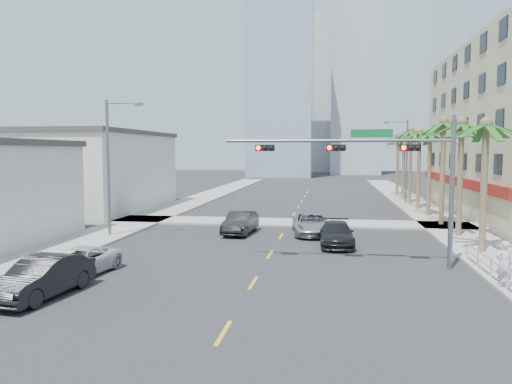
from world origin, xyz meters
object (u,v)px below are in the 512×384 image
Objects in this scene: traffic_signal_mast at (384,164)px; car_lane_center at (312,224)px; car_lane_right at (337,234)px; pedestrian at (504,264)px; car_lane_left at (240,223)px; car_parked_far at (79,262)px; car_parked_mid at (42,277)px.

traffic_signal_mast is 10.69m from car_lane_center.
traffic_signal_mast is at bearing -69.55° from car_lane_right.
car_lane_right is 2.56× the size of pedestrian.
traffic_signal_mast is 12.99m from car_lane_left.
car_lane_left reaches higher than car_lane_right.
traffic_signal_mast reaches higher than car_parked_far.
car_lane_center is 15.08m from pedestrian.
traffic_signal_mast is 6.99m from pedestrian.
car_parked_mid reaches higher than car_lane_left.
car_parked_far is 2.37× the size of pedestrian.
car_lane_center reaches higher than car_parked_far.
car_parked_far is 0.97× the size of car_lane_left.
car_lane_center is 1.09× the size of car_lane_right.
car_lane_center is at bearing 8.13° from car_lane_left.
car_lane_center is at bearing -65.64° from pedestrian.
car_lane_right is at bearing 53.81° from car_parked_mid.
car_parked_mid is at bearing -134.22° from car_lane_right.
car_lane_center is (4.88, 0.34, -0.03)m from car_lane_left.
car_parked_far is at bearing -134.81° from car_lane_center.
car_parked_mid is 1.06× the size of car_parked_far.
car_parked_far is 18.39m from pedestrian.
car_parked_far is 16.31m from car_lane_center.
car_lane_left is (4.92, 15.90, -0.03)m from car_parked_mid.
traffic_signal_mast is 2.09× the size of car_lane_center.
car_parked_far is at bearing 101.14° from car_parked_mid.
car_lane_center reaches higher than car_lane_right.
pedestrian is (13.18, -12.24, 0.34)m from car_lane_left.
pedestrian reaches higher than car_parked_mid.
car_lane_left is 4.89m from car_lane_center.
car_lane_center is (-3.78, 9.01, -4.32)m from traffic_signal_mast.
car_parked_far is at bearing -164.63° from traffic_signal_mast.
car_parked_far is (-0.29, 3.42, -0.16)m from car_parked_mid.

